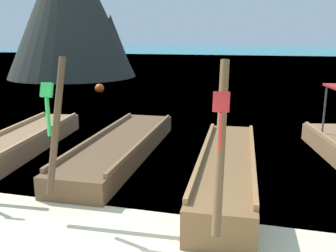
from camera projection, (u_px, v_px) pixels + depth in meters
sea_water at (252, 55)px, 63.10m from camera, size 120.00×120.00×0.00m
longtail_boat_turquoise_ribbon at (25, 141)px, 10.15m from camera, size 1.73×5.68×2.64m
longtail_boat_green_ribbon at (121, 147)px, 9.61m from camera, size 1.57×6.59×2.75m
longtail_boat_red_ribbon at (227, 170)px, 7.75m from camera, size 1.38×6.00×2.80m
karst_rock at (71, 5)px, 27.50m from camera, size 9.72×9.72×11.50m
mooring_buoy_far at (100, 88)px, 20.38m from camera, size 0.51×0.51×0.51m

